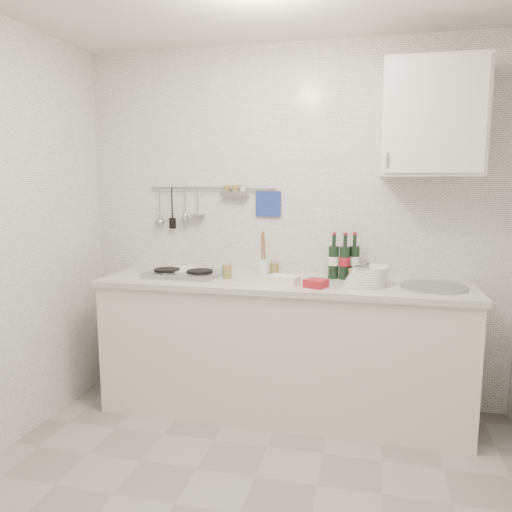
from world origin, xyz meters
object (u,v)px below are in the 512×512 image
at_px(plate_stack_hob, 178,271).
at_px(utensil_crock, 263,265).
at_px(wall_cabinet, 432,119).
at_px(wine_bottles, 344,256).
at_px(plate_stack_sink, 368,276).

height_order(plate_stack_hob, utensil_crock, utensil_crock).
height_order(wall_cabinet, utensil_crock, wall_cabinet).
distance_m(wall_cabinet, plate_stack_hob, 1.95).
xyz_separation_m(wine_bottles, utensil_crock, (-0.56, -0.02, -0.08)).
distance_m(plate_stack_hob, plate_stack_sink, 1.32).
bearing_deg(wine_bottles, plate_stack_hob, -175.80).
height_order(plate_stack_hob, wine_bottles, wine_bottles).
bearing_deg(plate_stack_hob, wine_bottles, 4.20).
bearing_deg(wall_cabinet, wine_bottles, 175.60).
height_order(plate_stack_sink, utensil_crock, utensil_crock).
relative_size(wine_bottles, utensil_crock, 1.00).
relative_size(wall_cabinet, wine_bottles, 2.26).
distance_m(wall_cabinet, plate_stack_sink, 1.04).
height_order(wine_bottles, utensil_crock, same).
relative_size(plate_stack_hob, plate_stack_sink, 0.95).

